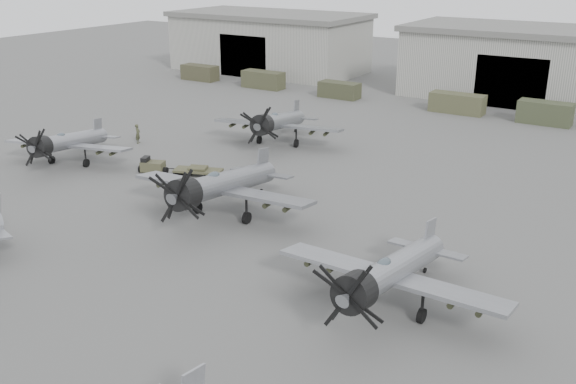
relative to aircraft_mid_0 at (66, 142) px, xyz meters
name	(u,v)px	position (x,y,z in m)	size (l,w,h in m)	color
ground	(208,327)	(26.07, -13.36, -2.04)	(220.00, 220.00, 0.00)	#525250
hangar_left	(269,42)	(-11.93, 48.60, 2.33)	(29.00, 14.80, 8.70)	#B3B1A7
hangar_center	(526,63)	(26.07, 48.60, 2.33)	(29.00, 14.80, 8.70)	#B3B1A7
support_truck_0	(200,73)	(-15.86, 36.64, -0.98)	(5.40, 2.20, 2.12)	#3C3B27
support_truck_1	(263,80)	(-4.91, 36.64, -0.91)	(5.80, 2.20, 2.26)	#3E3F29
support_truck_2	(339,90)	(6.63, 36.64, -1.06)	(5.14, 2.20, 1.96)	#393B27
support_truck_3	(457,103)	(21.71, 36.64, -0.94)	(6.10, 2.20, 2.20)	#484A30
support_truck_4	(545,113)	(31.20, 36.64, -0.85)	(5.50, 2.20, 2.38)	#3B412A
aircraft_mid_0	(66,142)	(0.00, 0.00, 0.00)	(11.24, 10.12, 4.49)	gray
aircraft_mid_1	(219,185)	(18.23, -2.31, 0.37)	(13.29, 11.96, 5.29)	gray
aircraft_mid_2	(388,273)	(32.83, -7.51, 0.16)	(12.06, 10.85, 4.85)	gray
aircraft_far_0	(277,122)	(11.75, 14.62, 0.20)	(12.42, 11.18, 4.94)	gray
tug_trailer	(170,168)	(8.88, 2.99, -1.53)	(6.77, 3.64, 1.36)	#44432C
ground_crew	(138,134)	(0.10, 8.23, -1.12)	(0.67, 0.44, 1.84)	#3C3F29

